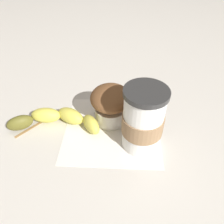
{
  "coord_description": "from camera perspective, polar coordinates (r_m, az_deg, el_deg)",
  "views": [
    {
      "loc": [
        0.04,
        0.36,
        0.37
      ],
      "look_at": [
        0.0,
        0.0,
        0.05
      ],
      "focal_mm": 35.0,
      "sensor_mm": 36.0,
      "label": 1
    }
  ],
  "objects": [
    {
      "name": "coffee_cup",
      "position": [
        0.45,
        8.08,
        -2.11
      ],
      "size": [
        0.09,
        0.09,
        0.14
      ],
      "color": "white",
      "rests_on": "paper_napkin"
    },
    {
      "name": "muffin",
      "position": [
        0.51,
        0.07,
        2.32
      ],
      "size": [
        0.09,
        0.09,
        0.1
      ],
      "color": "white",
      "rests_on": "paper_napkin"
    },
    {
      "name": "banana",
      "position": [
        0.54,
        -14.13,
        -1.74
      ],
      "size": [
        0.22,
        0.11,
        0.04
      ],
      "color": "#D6CC4C",
      "rests_on": "paper_napkin"
    },
    {
      "name": "ground_plane",
      "position": [
        0.52,
        0.0,
        -4.44
      ],
      "size": [
        3.0,
        3.0,
        0.0
      ],
      "primitive_type": "plane",
      "color": "beige"
    },
    {
      "name": "paper_napkin",
      "position": [
        0.52,
        0.0,
        -4.39
      ],
      "size": [
        0.25,
        0.25,
        0.0
      ],
      "primitive_type": "cube",
      "rotation": [
        0.0,
        0.0,
        -0.15
      ],
      "color": "white",
      "rests_on": "ground_plane"
    },
    {
      "name": "wooden_stirrer",
      "position": [
        0.56,
        -19.3,
        -3.26
      ],
      "size": [
        0.09,
        0.08,
        0.0
      ],
      "primitive_type": "cube",
      "rotation": [
        0.0,
        0.0,
        0.72
      ],
      "color": "#9E7547",
      "rests_on": "ground_plane"
    }
  ]
}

